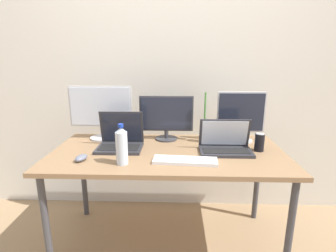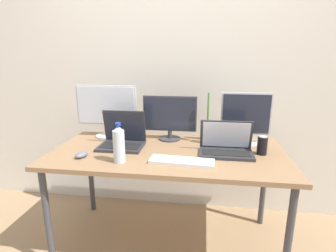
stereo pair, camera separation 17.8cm
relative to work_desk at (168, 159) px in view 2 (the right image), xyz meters
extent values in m
plane|color=#9E7F5B|center=(0.00, 0.00, -0.68)|extent=(16.00, 16.00, 0.00)
cube|color=silver|center=(0.00, 0.59, 0.62)|extent=(7.00, 0.08, 2.60)
cylinder|color=#424247|center=(-0.75, -0.34, -0.32)|extent=(0.04, 0.04, 0.71)
cylinder|color=#424247|center=(0.75, -0.34, -0.32)|extent=(0.04, 0.04, 0.71)
cylinder|color=#424247|center=(-0.75, 0.34, -0.32)|extent=(0.04, 0.04, 0.71)
cylinder|color=#424247|center=(0.75, 0.34, -0.32)|extent=(0.04, 0.04, 0.71)
cube|color=#93704C|center=(0.00, 0.00, 0.05)|extent=(1.62, 0.79, 0.03)
cylinder|color=silver|center=(-0.54, 0.27, 0.07)|extent=(0.20, 0.20, 0.01)
cylinder|color=silver|center=(-0.54, 0.27, 0.12)|extent=(0.03, 0.03, 0.09)
cube|color=silver|center=(-0.54, 0.27, 0.32)|extent=(0.49, 0.02, 0.32)
cube|color=silver|center=(-0.54, 0.26, 0.32)|extent=(0.47, 0.01, 0.29)
cylinder|color=#38383D|center=(-0.02, 0.27, 0.07)|extent=(0.17, 0.17, 0.01)
cylinder|color=#38383D|center=(-0.02, 0.27, 0.10)|extent=(0.03, 0.03, 0.06)
cube|color=#38383D|center=(-0.02, 0.27, 0.27)|extent=(0.42, 0.02, 0.27)
cube|color=#232838|center=(-0.02, 0.25, 0.27)|extent=(0.39, 0.01, 0.25)
cylinder|color=silver|center=(0.55, 0.25, 0.07)|extent=(0.20, 0.20, 0.01)
cylinder|color=silver|center=(0.55, 0.25, 0.10)|extent=(0.03, 0.03, 0.06)
cube|color=silver|center=(0.55, 0.25, 0.29)|extent=(0.36, 0.02, 0.31)
cube|color=#232838|center=(0.55, 0.24, 0.29)|extent=(0.34, 0.01, 0.29)
cube|color=#2D2D33|center=(-0.35, 0.02, 0.07)|extent=(0.32, 0.24, 0.02)
cube|color=black|center=(-0.35, 0.00, 0.08)|extent=(0.28, 0.13, 0.00)
cube|color=#2D2D33|center=(-0.35, 0.12, 0.20)|extent=(0.32, 0.05, 0.24)
cube|color=#232838|center=(-0.35, 0.11, 0.20)|extent=(0.28, 0.04, 0.21)
cube|color=#2D2D33|center=(0.40, -0.03, 0.07)|extent=(0.35, 0.21, 0.02)
cube|color=black|center=(0.40, -0.04, 0.08)|extent=(0.31, 0.11, 0.00)
cube|color=#2D2D33|center=(0.40, 0.05, 0.18)|extent=(0.35, 0.05, 0.20)
cube|color=silver|center=(0.40, 0.05, 0.18)|extent=(0.32, 0.04, 0.18)
cube|color=white|center=(0.11, -0.20, 0.07)|extent=(0.41, 0.15, 0.02)
ellipsoid|color=slate|center=(-0.54, -0.20, 0.08)|extent=(0.09, 0.12, 0.04)
cylinder|color=silver|center=(-0.27, -0.24, 0.16)|extent=(0.07, 0.07, 0.20)
cone|color=silver|center=(-0.27, -0.24, 0.28)|extent=(0.07, 0.07, 0.03)
cylinder|color=#1938B2|center=(-0.27, -0.24, 0.30)|extent=(0.03, 0.03, 0.02)
cylinder|color=black|center=(0.64, 0.02, 0.12)|extent=(0.07, 0.07, 0.12)
cylinder|color=silver|center=(0.64, 0.02, 0.19)|extent=(0.06, 0.06, 0.00)
cylinder|color=#B2D1B7|center=(0.27, 0.21, 0.13)|extent=(0.06, 0.06, 0.14)
cylinder|color=#519342|center=(0.27, 0.21, 0.32)|extent=(0.01, 0.01, 0.24)
camera|label=1|loc=(0.06, -1.73, 0.70)|focal=28.00mm
camera|label=2|loc=(0.24, -1.71, 0.70)|focal=28.00mm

